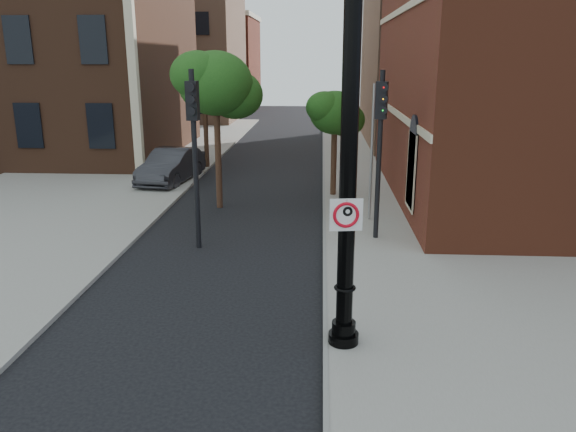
# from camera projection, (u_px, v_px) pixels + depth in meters

# --- Properties ---
(ground) EXTENTS (120.00, 120.00, 0.00)m
(ground) POSITION_uv_depth(u_px,v_px,m) (222.00, 357.00, 11.08)
(ground) COLOR black
(ground) RESTS_ON ground
(sidewalk_right) EXTENTS (8.00, 60.00, 0.12)m
(sidewalk_right) POSITION_uv_depth(u_px,v_px,m) (433.00, 219.00, 20.32)
(sidewalk_right) COLOR gray
(sidewalk_right) RESTS_ON ground
(sidewalk_left) EXTENTS (10.00, 50.00, 0.12)m
(sidewalk_left) POSITION_uv_depth(u_px,v_px,m) (109.00, 171.00, 28.87)
(sidewalk_left) COLOR gray
(sidewalk_left) RESTS_ON ground
(curb_edge) EXTENTS (0.10, 60.00, 0.14)m
(curb_edge) POSITION_uv_depth(u_px,v_px,m) (324.00, 217.00, 20.55)
(curb_edge) COLOR gray
(curb_edge) RESTS_ON ground
(victorian_building) EXTENTS (18.60, 14.60, 17.95)m
(victorian_building) POSITION_uv_depth(u_px,v_px,m) (16.00, 3.00, 32.64)
(victorian_building) COLOR brown
(victorian_building) RESTS_ON ground
(bg_building_tan_a) EXTENTS (12.00, 12.00, 12.00)m
(bg_building_tan_a) POSITION_uv_depth(u_px,v_px,m) (174.00, 54.00, 52.40)
(bg_building_tan_a) COLOR #9A6E54
(bg_building_tan_a) RESTS_ON ground
(bg_building_red) EXTENTS (12.00, 12.00, 10.00)m
(bg_building_red) POSITION_uv_depth(u_px,v_px,m) (205.00, 64.00, 66.12)
(bg_building_red) COLOR maroon
(bg_building_red) RESTS_ON ground
(bg_building_tan_b) EXTENTS (22.00, 14.00, 14.00)m
(bg_building_tan_b) POSITION_uv_depth(u_px,v_px,m) (536.00, 37.00, 37.08)
(bg_building_tan_b) COLOR #9A6E54
(bg_building_tan_b) RESTS_ON ground
(lamppost) EXTENTS (0.61, 0.61, 7.25)m
(lamppost) POSITION_uv_depth(u_px,v_px,m) (348.00, 187.00, 10.52)
(lamppost) COLOR black
(lamppost) RESTS_ON ground
(no_parking_sign) EXTENTS (0.62, 0.13, 0.63)m
(no_parking_sign) POSITION_uv_depth(u_px,v_px,m) (346.00, 215.00, 10.48)
(no_parking_sign) COLOR white
(no_parking_sign) RESTS_ON ground
(parked_car) EXTENTS (2.33, 5.03, 1.60)m
(parked_car) POSITION_uv_depth(u_px,v_px,m) (171.00, 166.00, 26.32)
(parked_car) COLOR #2A2A2E
(parked_car) RESTS_ON ground
(traffic_signal_left) EXTENTS (0.36, 0.45, 5.39)m
(traffic_signal_left) POSITION_uv_depth(u_px,v_px,m) (194.00, 131.00, 16.47)
(traffic_signal_left) COLOR black
(traffic_signal_left) RESTS_ON ground
(traffic_signal_right) EXTENTS (0.40, 0.47, 5.35)m
(traffic_signal_right) POSITION_uv_depth(u_px,v_px,m) (380.00, 129.00, 17.10)
(traffic_signal_right) COLOR black
(traffic_signal_right) RESTS_ON ground
(utility_pole) EXTENTS (0.10, 0.10, 4.86)m
(utility_pole) POSITION_uv_depth(u_px,v_px,m) (372.00, 155.00, 19.51)
(utility_pole) COLOR #999999
(utility_pole) RESTS_ON ground
(street_tree_a) EXTENTS (3.31, 2.99, 5.97)m
(street_tree_a) POSITION_uv_depth(u_px,v_px,m) (217.00, 85.00, 20.94)
(street_tree_a) COLOR #332114
(street_tree_a) RESTS_ON ground
(street_tree_b) EXTENTS (3.18, 2.87, 5.73)m
(street_tree_b) POSITION_uv_depth(u_px,v_px,m) (205.00, 82.00, 28.65)
(street_tree_b) COLOR #332114
(street_tree_b) RESTS_ON ground
(street_tree_c) EXTENTS (2.45, 2.22, 4.42)m
(street_tree_c) POSITION_uv_depth(u_px,v_px,m) (335.00, 114.00, 22.90)
(street_tree_c) COLOR #332114
(street_tree_c) RESTS_ON ground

